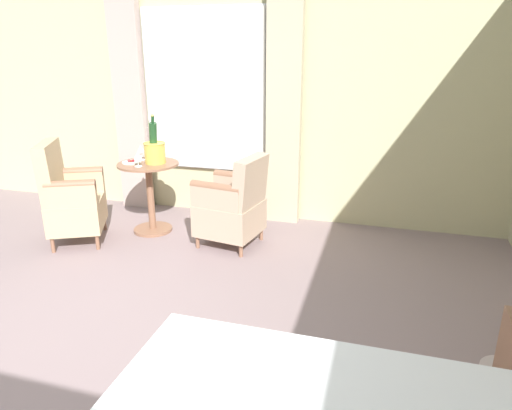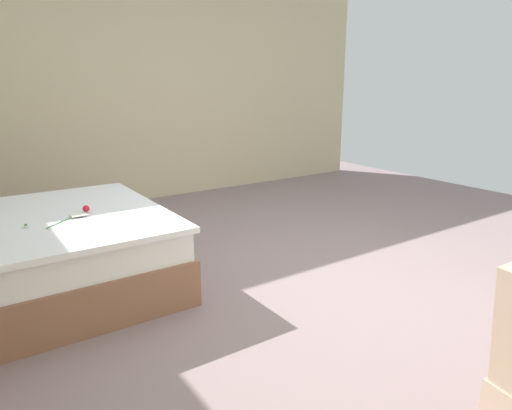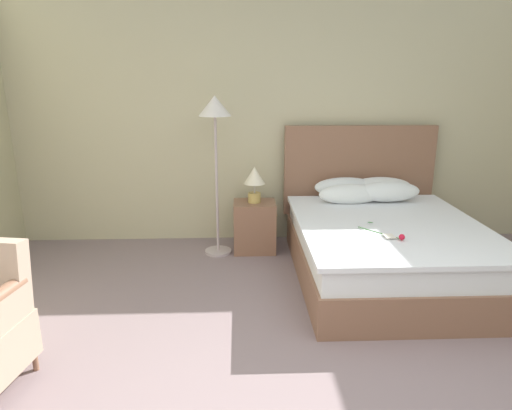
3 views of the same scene
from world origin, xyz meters
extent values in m
plane|color=gray|center=(0.00, 0.00, 0.00)|extent=(7.88, 7.88, 0.00)
cube|color=#C2B492|center=(3.06, 0.00, 1.41)|extent=(0.12, 6.50, 2.82)
cube|color=#865C45|center=(0.79, 2.02, 0.16)|extent=(1.59, 2.06, 0.32)
cube|color=white|center=(0.79, 2.02, 0.42)|extent=(1.54, 1.99, 0.20)
cube|color=white|center=(0.79, 1.96, 0.55)|extent=(1.62, 1.93, 0.04)
cylinder|color=#2D6628|center=(0.61, 1.67, 0.58)|extent=(0.27, 0.32, 0.01)
sphere|color=red|center=(0.74, 1.51, 0.60)|extent=(0.05, 0.05, 0.05)
ellipsoid|color=#33702D|center=(0.61, 1.93, 0.58)|extent=(0.05, 0.03, 0.01)
cube|color=white|center=(0.67, 1.58, 0.58)|extent=(0.08, 0.11, 0.00)
camera|label=1|loc=(1.75, 1.94, 1.80)|focal=32.00mm
camera|label=2|loc=(-2.55, 2.28, 1.48)|focal=32.00mm
camera|label=3|loc=(-0.55, -1.85, 1.83)|focal=32.00mm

